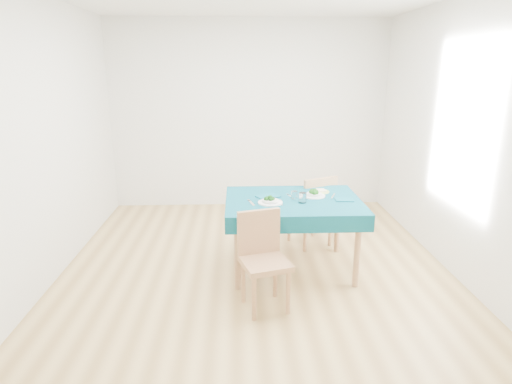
{
  "coord_description": "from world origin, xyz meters",
  "views": [
    {
      "loc": [
        -0.18,
        -4.03,
        2.04
      ],
      "look_at": [
        0.0,
        0.0,
        0.85
      ],
      "focal_mm": 30.0,
      "sensor_mm": 36.0,
      "label": 1
    }
  ],
  "objects_px": {
    "bowl_near": "(270,200)",
    "table": "(292,235)",
    "chair_near": "(265,257)",
    "bowl_far": "(314,193)",
    "chair_far": "(310,200)",
    "side_plate": "(320,192)"
  },
  "relations": [
    {
      "from": "side_plate",
      "to": "chair_near",
      "type": "bearing_deg",
      "value": -123.0
    },
    {
      "from": "chair_far",
      "to": "bowl_near",
      "type": "height_order",
      "value": "chair_far"
    },
    {
      "from": "chair_near",
      "to": "bowl_far",
      "type": "relative_size",
      "value": 4.12
    },
    {
      "from": "table",
      "to": "bowl_far",
      "type": "xyz_separation_m",
      "value": [
        0.22,
        0.1,
        0.41
      ]
    },
    {
      "from": "bowl_near",
      "to": "table",
      "type": "bearing_deg",
      "value": 24.76
    },
    {
      "from": "side_plate",
      "to": "table",
      "type": "bearing_deg",
      "value": -141.86
    },
    {
      "from": "table",
      "to": "chair_near",
      "type": "relative_size",
      "value": 1.4
    },
    {
      "from": "bowl_near",
      "to": "side_plate",
      "type": "xyz_separation_m",
      "value": [
        0.56,
        0.36,
        -0.03
      ]
    },
    {
      "from": "table",
      "to": "chair_near",
      "type": "xyz_separation_m",
      "value": [
        -0.33,
        -0.75,
        0.1
      ]
    },
    {
      "from": "chair_far",
      "to": "bowl_near",
      "type": "bearing_deg",
      "value": 31.28
    },
    {
      "from": "table",
      "to": "side_plate",
      "type": "bearing_deg",
      "value": 38.14
    },
    {
      "from": "table",
      "to": "bowl_near",
      "type": "bearing_deg",
      "value": -155.24
    },
    {
      "from": "chair_near",
      "to": "bowl_far",
      "type": "height_order",
      "value": "chair_near"
    },
    {
      "from": "table",
      "to": "bowl_near",
      "type": "height_order",
      "value": "bowl_near"
    },
    {
      "from": "table",
      "to": "bowl_far",
      "type": "height_order",
      "value": "bowl_far"
    },
    {
      "from": "bowl_near",
      "to": "side_plate",
      "type": "bearing_deg",
      "value": 32.9
    },
    {
      "from": "bowl_near",
      "to": "side_plate",
      "type": "height_order",
      "value": "bowl_near"
    },
    {
      "from": "chair_far",
      "to": "bowl_far",
      "type": "height_order",
      "value": "chair_far"
    },
    {
      "from": "bowl_near",
      "to": "bowl_far",
      "type": "relative_size",
      "value": 1.04
    },
    {
      "from": "chair_far",
      "to": "table",
      "type": "bearing_deg",
      "value": 42.03
    },
    {
      "from": "table",
      "to": "chair_far",
      "type": "height_order",
      "value": "chair_far"
    },
    {
      "from": "table",
      "to": "chair_near",
      "type": "height_order",
      "value": "chair_near"
    }
  ]
}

